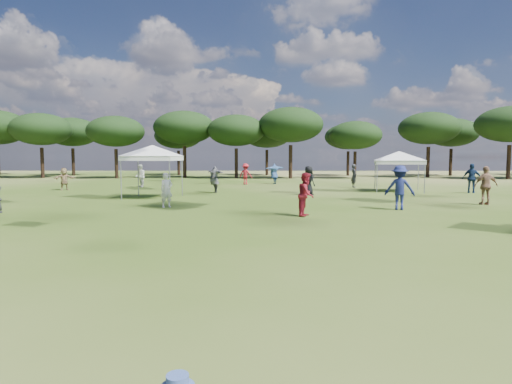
% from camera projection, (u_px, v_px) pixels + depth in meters
% --- Properties ---
extents(tree_line, '(108.78, 17.63, 7.77)m').
position_uv_depth(tree_line, '(281.00, 129.00, 48.59)').
color(tree_line, black).
rests_on(tree_line, ground).
extents(tent_left, '(5.65, 5.65, 3.23)m').
position_uv_depth(tent_left, '(152.00, 147.00, 23.60)').
color(tent_left, gray).
rests_on(tent_left, ground).
extents(tent_right, '(6.01, 6.01, 2.96)m').
position_uv_depth(tent_right, '(399.00, 153.00, 28.20)').
color(tent_right, gray).
rests_on(tent_right, ground).
extents(festival_crowd, '(30.63, 21.29, 1.91)m').
position_uv_depth(festival_crowd, '(246.00, 180.00, 26.73)').
color(festival_crowd, navy).
rests_on(festival_crowd, ground).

